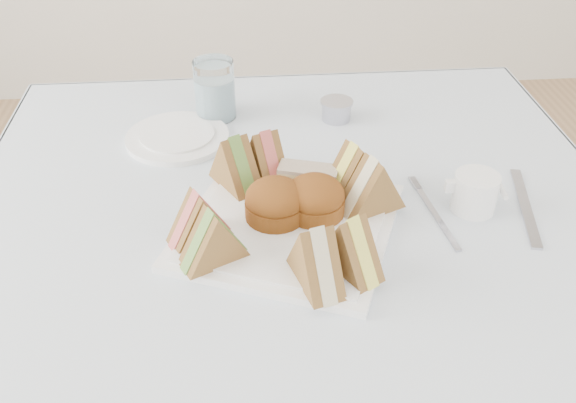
{
  "coord_description": "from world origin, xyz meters",
  "views": [
    {
      "loc": [
        -0.08,
        -0.76,
        1.32
      ],
      "look_at": [
        -0.02,
        -0.02,
        0.8
      ],
      "focal_mm": 40.0,
      "sensor_mm": 36.0,
      "label": 1
    }
  ],
  "objects": [
    {
      "name": "fork",
      "position": [
        0.21,
        -0.02,
        0.75
      ],
      "size": [
        0.03,
        0.16,
        0.0
      ],
      "primitive_type": "cube",
      "rotation": [
        0.0,
        0.0,
        0.11
      ],
      "color": "#AEABB9",
      "rests_on": "tablecloth"
    },
    {
      "name": "serving_plate",
      "position": [
        -0.02,
        -0.02,
        0.75
      ],
      "size": [
        0.38,
        0.38,
        0.01
      ],
      "primitive_type": "cube",
      "rotation": [
        0.0,
        0.0,
        -0.39
      ],
      "color": "white",
      "rests_on": "tablecloth"
    },
    {
      "name": "sandwich_br_a",
      "position": [
        0.11,
        0.0,
        0.8
      ],
      "size": [
        0.11,
        0.08,
        0.09
      ],
      "primitive_type": null,
      "rotation": [
        0.0,
        0.0,
        -2.72
      ],
      "color": "brown",
      "rests_on": "serving_plate"
    },
    {
      "name": "sandwich_bl_b",
      "position": [
        -0.04,
        0.1,
        0.8
      ],
      "size": [
        0.08,
        0.1,
        0.08
      ],
      "primitive_type": null,
      "rotation": [
        0.0,
        0.0,
        1.98
      ],
      "color": "brown",
      "rests_on": "serving_plate"
    },
    {
      "name": "table",
      "position": [
        0.0,
        0.0,
        0.37
      ],
      "size": [
        0.9,
        0.9,
        0.74
      ],
      "primitive_type": "cube",
      "color": "brown",
      "rests_on": "floor"
    },
    {
      "name": "sandwich_fl_a",
      "position": [
        -0.14,
        -0.05,
        0.8
      ],
      "size": [
        0.1,
        0.08,
        0.08
      ],
      "primitive_type": null,
      "rotation": [
        0.0,
        0.0,
        0.46
      ],
      "color": "brown",
      "rests_on": "serving_plate"
    },
    {
      "name": "water_glass",
      "position": [
        -0.12,
        0.34,
        0.8
      ],
      "size": [
        0.09,
        0.09,
        0.11
      ],
      "primitive_type": "cylinder",
      "rotation": [
        0.0,
        0.0,
        0.24
      ],
      "color": "white",
      "rests_on": "tablecloth"
    },
    {
      "name": "pastry_slice",
      "position": [
        0.02,
        0.06,
        0.78
      ],
      "size": [
        0.1,
        0.06,
        0.04
      ],
      "primitive_type": "cube",
      "rotation": [
        0.0,
        0.0,
        -0.3
      ],
      "color": "#CFC07E",
      "rests_on": "serving_plate"
    },
    {
      "name": "sandwich_fr_b",
      "position": [
        0.01,
        -0.15,
        0.8
      ],
      "size": [
        0.07,
        0.11,
        0.09
      ],
      "primitive_type": null,
      "rotation": [
        0.0,
        0.0,
        -1.28
      ],
      "color": "brown",
      "rests_on": "serving_plate"
    },
    {
      "name": "sandwich_fl_b",
      "position": [
        -0.12,
        -0.1,
        0.8
      ],
      "size": [
        0.1,
        0.08,
        0.08
      ],
      "primitive_type": null,
      "rotation": [
        0.0,
        0.0,
        0.46
      ],
      "color": "brown",
      "rests_on": "serving_plate"
    },
    {
      "name": "side_plate",
      "position": [
        -0.19,
        0.25,
        0.75
      ],
      "size": [
        0.24,
        0.24,
        0.01
      ],
      "primitive_type": "cylinder",
      "rotation": [
        0.0,
        0.0,
        0.43
      ],
      "color": "white",
      "rests_on": "tablecloth"
    },
    {
      "name": "scone_right",
      "position": [
        0.03,
        -0.01,
        0.79
      ],
      "size": [
        0.1,
        0.1,
        0.06
      ],
      "primitive_type": "cylinder",
      "rotation": [
        0.0,
        0.0,
        -0.08
      ],
      "color": "brown",
      "rests_on": "serving_plate"
    },
    {
      "name": "scone_left",
      "position": [
        -0.03,
        -0.01,
        0.79
      ],
      "size": [
        0.11,
        0.11,
        0.06
      ],
      "primitive_type": "cylinder",
      "rotation": [
        0.0,
        0.0,
        -0.26
      ],
      "color": "brown",
      "rests_on": "serving_plate"
    },
    {
      "name": "tablecloth",
      "position": [
        0.0,
        0.0,
        0.74
      ],
      "size": [
        1.02,
        1.02,
        0.01
      ],
      "primitive_type": "cube",
      "color": "white",
      "rests_on": "table"
    },
    {
      "name": "sandwich_fr_a",
      "position": [
        0.06,
        -0.13,
        0.8
      ],
      "size": [
        0.09,
        0.1,
        0.08
      ],
      "primitive_type": null,
      "rotation": [
        0.0,
        0.0,
        -1.03
      ],
      "color": "brown",
      "rests_on": "serving_plate"
    },
    {
      "name": "sandwich_br_b",
      "position": [
        0.09,
        0.05,
        0.8
      ],
      "size": [
        0.11,
        0.08,
        0.08
      ],
      "primitive_type": null,
      "rotation": [
        0.0,
        0.0,
        -2.67
      ],
      "color": "brown",
      "rests_on": "serving_plate"
    },
    {
      "name": "tea_strainer",
      "position": [
        0.1,
        0.31,
        0.76
      ],
      "size": [
        0.07,
        0.07,
        0.03
      ],
      "primitive_type": "cylinder",
      "rotation": [
        0.0,
        0.0,
        -0.16
      ],
      "color": "#AEABB9",
      "rests_on": "tablecloth"
    },
    {
      "name": "sandwich_bl_a",
      "position": [
        -0.09,
        0.08,
        0.8
      ],
      "size": [
        0.09,
        0.11,
        0.09
      ],
      "primitive_type": null,
      "rotation": [
        0.0,
        0.0,
        2.08
      ],
      "color": "brown",
      "rests_on": "serving_plate"
    },
    {
      "name": "creamer_jug",
      "position": [
        0.27,
        0.0,
        0.78
      ],
      "size": [
        0.07,
        0.07,
        0.06
      ],
      "primitive_type": "cylinder",
      "rotation": [
        0.0,
        0.0,
        -0.08
      ],
      "color": "white",
      "rests_on": "tablecloth"
    },
    {
      "name": "knife",
      "position": [
        0.35,
        -0.0,
        0.75
      ],
      "size": [
        0.06,
        0.2,
        0.0
      ],
      "primitive_type": "cube",
      "rotation": [
        0.0,
        0.0,
        -0.22
      ],
      "color": "#AEABB9",
      "rests_on": "tablecloth"
    }
  ]
}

